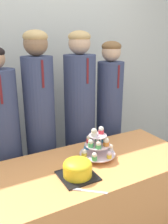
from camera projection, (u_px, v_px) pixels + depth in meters
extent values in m
cube|color=silver|center=(36.00, 64.00, 2.51)|extent=(9.00, 0.06, 2.70)
cube|color=#EF9951|center=(89.00, 205.00, 1.86)|extent=(1.60, 0.70, 0.74)
cube|color=black|center=(78.00, 176.00, 1.59)|extent=(0.24, 0.24, 0.01)
cylinder|color=yellow|center=(78.00, 170.00, 1.57)|extent=(0.19, 0.19, 0.08)
ellipsoid|color=yellow|center=(77.00, 164.00, 1.56)|extent=(0.19, 0.19, 0.07)
cube|color=silver|center=(94.00, 192.00, 1.43)|extent=(0.13, 0.11, 0.00)
cube|color=#B2B2B7|center=(76.00, 189.00, 1.45)|extent=(0.07, 0.06, 0.01)
cylinder|color=silver|center=(97.00, 147.00, 1.80)|extent=(0.02, 0.02, 0.19)
cylinder|color=silver|center=(97.00, 153.00, 1.82)|extent=(0.28, 0.28, 0.01)
cylinder|color=silver|center=(98.00, 145.00, 1.80)|extent=(0.19, 0.19, 0.01)
cylinder|color=silver|center=(98.00, 135.00, 1.78)|extent=(0.14, 0.14, 0.01)
cylinder|color=#3893DB|center=(87.00, 147.00, 1.89)|extent=(0.04, 0.04, 0.02)
sphere|color=#F4E5C6|center=(87.00, 145.00, 1.88)|extent=(0.04, 0.04, 0.04)
cylinder|color=yellow|center=(84.00, 154.00, 1.78)|extent=(0.04, 0.04, 0.02)
sphere|color=white|center=(84.00, 151.00, 1.77)|extent=(0.04, 0.04, 0.04)
cylinder|color=#4CB766|center=(94.00, 158.00, 1.71)|extent=(0.04, 0.04, 0.03)
sphere|color=white|center=(94.00, 155.00, 1.71)|extent=(0.04, 0.04, 0.04)
cylinder|color=yellow|center=(109.00, 156.00, 1.74)|extent=(0.04, 0.04, 0.03)
sphere|color=silver|center=(109.00, 153.00, 1.74)|extent=(0.03, 0.03, 0.03)
cylinder|color=white|center=(111.00, 149.00, 1.85)|extent=(0.04, 0.04, 0.03)
sphere|color=#F4E5C6|center=(111.00, 147.00, 1.85)|extent=(0.04, 0.04, 0.04)
cylinder|color=orange|center=(98.00, 145.00, 1.92)|extent=(0.04, 0.04, 0.03)
sphere|color=silver|center=(98.00, 143.00, 1.92)|extent=(0.04, 0.04, 0.04)
cylinder|color=#4CB766|center=(97.00, 138.00, 1.86)|extent=(0.04, 0.04, 0.03)
sphere|color=#F4E5C6|center=(97.00, 135.00, 1.85)|extent=(0.04, 0.04, 0.04)
cylinder|color=#E5333D|center=(89.00, 141.00, 1.82)|extent=(0.04, 0.04, 0.03)
sphere|color=#F4E5C6|center=(89.00, 138.00, 1.81)|extent=(0.04, 0.04, 0.04)
cylinder|color=#4CB766|center=(91.00, 145.00, 1.75)|extent=(0.04, 0.04, 0.03)
sphere|color=white|center=(91.00, 142.00, 1.74)|extent=(0.04, 0.04, 0.04)
cylinder|color=#4CB766|center=(98.00, 147.00, 1.73)|extent=(0.04, 0.04, 0.03)
sphere|color=#F4E5C6|center=(98.00, 144.00, 1.72)|extent=(0.04, 0.04, 0.04)
cylinder|color=orange|center=(106.00, 144.00, 1.77)|extent=(0.05, 0.05, 0.03)
sphere|color=#F4E5C6|center=(106.00, 140.00, 1.76)|extent=(0.04, 0.04, 0.04)
cylinder|color=#3893DB|center=(104.00, 140.00, 1.83)|extent=(0.04, 0.04, 0.03)
sphere|color=white|center=(105.00, 137.00, 1.82)|extent=(0.04, 0.04, 0.04)
cylinder|color=#E5333D|center=(101.00, 132.00, 1.80)|extent=(0.04, 0.04, 0.03)
sphere|color=white|center=(101.00, 129.00, 1.79)|extent=(0.04, 0.04, 0.04)
cylinder|color=white|center=(94.00, 135.00, 1.75)|extent=(0.05, 0.05, 0.03)
sphere|color=#F4E5C6|center=(94.00, 131.00, 1.74)|extent=(0.04, 0.04, 0.04)
cylinder|color=#384266|center=(4.00, 150.00, 2.04)|extent=(0.30, 0.30, 1.39)
cube|color=maroon|center=(1.00, 90.00, 1.74)|extent=(0.02, 0.01, 0.22)
cylinder|color=#384266|center=(41.00, 138.00, 2.18)|extent=(0.27, 0.27, 1.48)
sphere|color=#8E6B4C|center=(36.00, 44.00, 1.92)|extent=(0.20, 0.20, 0.20)
ellipsoid|color=tan|center=(35.00, 37.00, 1.91)|extent=(0.20, 0.20, 0.11)
cube|color=maroon|center=(43.00, 74.00, 1.88)|extent=(0.02, 0.01, 0.22)
cylinder|color=#384266|center=(80.00, 130.00, 2.36)|extent=(0.30, 0.30, 1.48)
sphere|color=#D6AD89|center=(79.00, 43.00, 2.11)|extent=(0.20, 0.20, 0.20)
ellipsoid|color=tan|center=(79.00, 37.00, 2.09)|extent=(0.20, 0.20, 0.11)
cube|color=maroon|center=(88.00, 71.00, 2.05)|extent=(0.02, 0.01, 0.22)
cylinder|color=#384266|center=(109.00, 128.00, 2.53)|extent=(0.26, 0.26, 1.40)
sphere|color=#D6AD89|center=(111.00, 52.00, 2.29)|extent=(0.19, 0.19, 0.19)
ellipsoid|color=brown|center=(111.00, 46.00, 2.28)|extent=(0.19, 0.19, 0.10)
cube|color=maroon|center=(119.00, 77.00, 2.25)|extent=(0.02, 0.01, 0.22)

